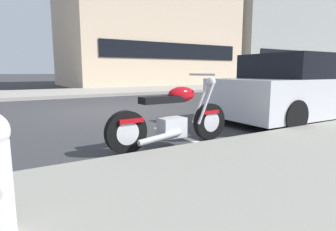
% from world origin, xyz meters
% --- Properties ---
extents(ground_plane, '(260.00, 260.00, 0.00)m').
position_xyz_m(ground_plane, '(0.00, 0.00, 0.00)').
color(ground_plane, '#333335').
extents(sidewalk_far_curb, '(120.00, 5.00, 0.14)m').
position_xyz_m(sidewalk_far_curb, '(12.00, 7.03, 0.07)').
color(sidewalk_far_curb, gray).
rests_on(sidewalk_far_curb, ground).
extents(parking_stall_stripe, '(0.12, 2.20, 0.01)m').
position_xyz_m(parking_stall_stripe, '(0.00, -3.93, 0.00)').
color(parking_stall_stripe, silver).
rests_on(parking_stall_stripe, ground).
extents(parked_motorcycle, '(2.14, 0.62, 1.10)m').
position_xyz_m(parked_motorcycle, '(-0.44, -4.17, 0.42)').
color(parked_motorcycle, black).
rests_on(parked_motorcycle, ground).
extents(parked_car_near_corner, '(4.35, 2.00, 1.51)m').
position_xyz_m(parked_car_near_corner, '(3.38, -3.71, 0.72)').
color(parked_car_near_corner, silver).
rests_on(parked_car_near_corner, ground).
extents(townhouse_far_uphill, '(12.97, 9.33, 11.55)m').
position_xyz_m(townhouse_far_uphill, '(8.19, 13.96, 5.78)').
color(townhouse_far_uphill, beige).
rests_on(townhouse_far_uphill, ground).
extents(townhouse_near_left, '(14.44, 9.00, 11.50)m').
position_xyz_m(townhouse_near_left, '(22.98, 13.80, 5.75)').
color(townhouse_near_left, '#939993').
rests_on(townhouse_near_left, ground).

